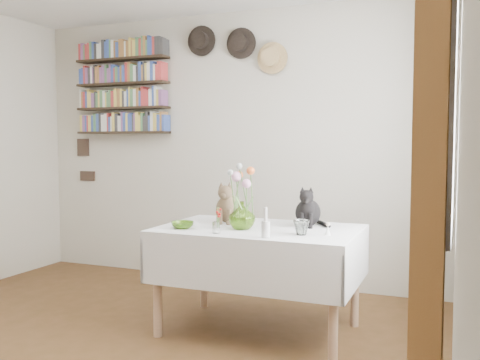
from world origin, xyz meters
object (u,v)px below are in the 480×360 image
at_px(black_cat, 308,205).
at_px(bookshelf_unit, 123,88).
at_px(dining_table, 259,253).
at_px(tabby_cat, 229,201).
at_px(flower_vase, 242,215).

height_order(black_cat, bookshelf_unit, bookshelf_unit).
relative_size(dining_table, tabby_cat, 4.41).
height_order(black_cat, flower_vase, black_cat).
relative_size(tabby_cat, black_cat, 1.07).
distance_m(dining_table, black_cat, 0.48).
bearing_deg(flower_vase, bookshelf_unit, 145.21).
distance_m(tabby_cat, bookshelf_unit, 2.08).
height_order(tabby_cat, black_cat, tabby_cat).
bearing_deg(bookshelf_unit, dining_table, -31.26).
bearing_deg(tabby_cat, bookshelf_unit, 140.54).
bearing_deg(bookshelf_unit, black_cat, -23.18).
distance_m(flower_vase, bookshelf_unit, 2.39).
xyz_separation_m(dining_table, flower_vase, (-0.08, -0.10, 0.27)).
distance_m(dining_table, tabby_cat, 0.47).
bearing_deg(bookshelf_unit, tabby_cat, -31.68).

